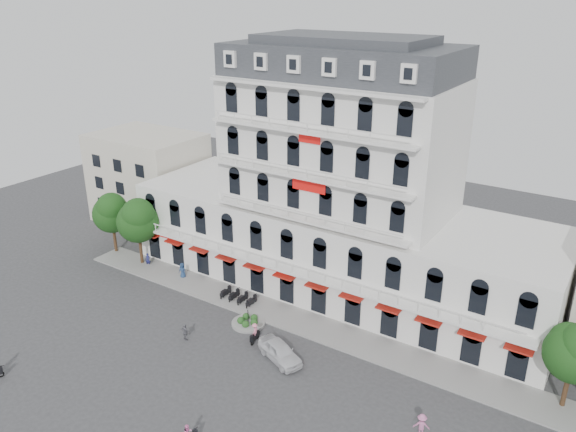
# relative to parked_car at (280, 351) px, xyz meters

# --- Properties ---
(ground) EXTENTS (120.00, 120.00, 0.00)m
(ground) POSITION_rel_parked_car_xyz_m (-2.59, -3.11, -0.82)
(ground) COLOR #38383A
(ground) RESTS_ON ground
(sidewalk) EXTENTS (53.00, 4.00, 0.16)m
(sidewalk) POSITION_rel_parked_car_xyz_m (-2.59, 5.89, -0.74)
(sidewalk) COLOR gray
(sidewalk) RESTS_ON ground
(main_building) EXTENTS (45.00, 15.00, 25.80)m
(main_building) POSITION_rel_parked_car_xyz_m (-2.59, 14.88, 9.14)
(main_building) COLOR silver
(main_building) RESTS_ON ground
(flank_building_west) EXTENTS (14.00, 10.00, 12.00)m
(flank_building_west) POSITION_rel_parked_car_xyz_m (-32.59, 16.89, 5.18)
(flank_building_west) COLOR beige
(flank_building_west) RESTS_ON ground
(traffic_island) EXTENTS (3.20, 3.20, 1.60)m
(traffic_island) POSITION_rel_parked_car_xyz_m (-5.59, 2.89, -0.57)
(traffic_island) COLOR gray
(traffic_island) RESTS_ON ground
(parked_scooter_row) EXTENTS (4.40, 1.80, 1.10)m
(parked_scooter_row) POSITION_rel_parked_car_xyz_m (-8.94, 5.69, -0.82)
(parked_scooter_row) COLOR black
(parked_scooter_row) RESTS_ON ground
(tree_west_outer) EXTENTS (4.50, 4.48, 7.76)m
(tree_west_outer) POSITION_rel_parked_car_xyz_m (-28.54, 6.87, 4.52)
(tree_west_outer) COLOR #382314
(tree_west_outer) RESTS_ON ground
(tree_west_inner) EXTENTS (4.76, 4.76, 8.25)m
(tree_west_inner) POSITION_rel_parked_car_xyz_m (-23.54, 6.37, 4.86)
(tree_west_inner) COLOR #382314
(tree_west_inner) RESTS_ON ground
(tree_east_inner) EXTENTS (4.40, 4.37, 7.57)m
(tree_east_inner) POSITION_rel_parked_car_xyz_m (21.46, 6.87, 4.39)
(tree_east_inner) COLOR #382314
(tree_east_inner) RESTS_ON ground
(parked_car) EXTENTS (5.22, 3.66, 1.65)m
(parked_car) POSITION_rel_parked_car_xyz_m (0.00, 0.00, 0.00)
(parked_car) COLOR silver
(parked_car) RESTS_ON ground
(rider_center) EXTENTS (0.70, 1.69, 1.92)m
(rider_center) POSITION_rel_parked_car_xyz_m (-3.36, 0.95, 0.16)
(rider_center) COLOR black
(rider_center) RESTS_ON ground
(pedestrian_left) EXTENTS (0.94, 0.67, 1.80)m
(pedestrian_left) POSITION_rel_parked_car_xyz_m (-17.23, 6.39, 0.08)
(pedestrian_left) COLOR navy
(pedestrian_left) RESTS_ON ground
(pedestrian_mid) EXTENTS (0.99, 0.45, 1.66)m
(pedestrian_mid) POSITION_rel_parked_car_xyz_m (-8.82, -2.29, 0.00)
(pedestrian_mid) COLOR slate
(pedestrian_mid) RESTS_ON ground
(pedestrian_right) EXTENTS (1.34, 1.04, 1.82)m
(pedestrian_right) POSITION_rel_parked_car_xyz_m (13.39, -1.88, 0.09)
(pedestrian_right) COLOR #CC6CA2
(pedestrian_right) RESTS_ON ground
(pedestrian_far) EXTENTS (0.68, 0.60, 1.56)m
(pedestrian_far) POSITION_rel_parked_car_xyz_m (-22.59, 6.39, -0.04)
(pedestrian_far) COLOR navy
(pedestrian_far) RESTS_ON ground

